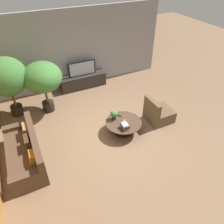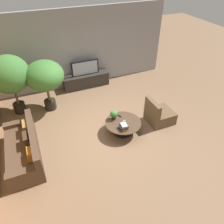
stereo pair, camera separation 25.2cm
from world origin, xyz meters
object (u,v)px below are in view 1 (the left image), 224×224
potted_plant_tabletop (114,114)px  media_console (83,81)px  coffee_table (123,125)px  television (82,68)px  armchair_wicker (158,114)px  potted_palm_tall (7,78)px  couch_by_wall (26,152)px  potted_palm_corner (43,78)px

potted_plant_tabletop → media_console: bearing=89.9°
media_console → coffee_table: media_console is taller
coffee_table → television: bearing=93.5°
armchair_wicker → potted_palm_tall: size_ratio=0.42×
couch_by_wall → potted_palm_tall: potted_palm_tall is taller
coffee_table → potted_plant_tabletop: bearing=127.2°
coffee_table → couch_by_wall: bearing=177.8°
television → couch_by_wall: 4.10m
media_console → television: (0.00, -0.00, 0.55)m
potted_palm_tall → potted_plant_tabletop: bearing=-38.3°
potted_palm_tall → potted_palm_corner: 1.06m
potted_palm_corner → coffee_table: bearing=-49.4°
coffee_table → armchair_wicker: 1.30m
couch_by_wall → media_console: bearing=138.8°
media_console → armchair_wicker: bearing=-64.6°
television → armchair_wicker: size_ratio=1.28×
potted_palm_tall → potted_palm_corner: potted_palm_tall is taller
armchair_wicker → potted_plant_tabletop: 1.54m
coffee_table → media_console: bearing=93.5°
couch_by_wall → armchair_wicker: bearing=88.8°
media_console → potted_palm_tall: potted_palm_tall is taller
coffee_table → armchair_wicker: armchair_wicker is taller
potted_plant_tabletop → television: bearing=89.9°
coffee_table → couch_by_wall: couch_by_wall is taller
media_console → coffee_table: bearing=-86.5°
couch_by_wall → potted_palm_corner: size_ratio=1.17×
television → coffee_table: (0.19, -3.17, -0.55)m
media_console → couch_by_wall: size_ratio=0.90×
media_console → potted_palm_tall: 3.01m
coffee_table → armchair_wicker: (1.30, 0.02, -0.00)m
armchair_wicker → potted_palm_corner: 3.92m
media_console → potted_plant_tabletop: size_ratio=6.15×
armchair_wicker → potted_plant_tabletop: (-1.50, 0.24, 0.29)m
couch_by_wall → armchair_wicker: (4.18, -0.09, -0.02)m
armchair_wicker → media_console: bearing=25.4°
media_console → television: television is taller
media_console → coffee_table: 3.18m
potted_palm_tall → potted_palm_corner: (1.02, -0.21, -0.15)m
couch_by_wall → potted_plant_tabletop: (2.68, 0.15, 0.28)m
television → media_console: bearing=90.0°
coffee_table → potted_palm_corner: (-1.84, 2.15, 0.99)m
couch_by_wall → potted_palm_tall: 2.52m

